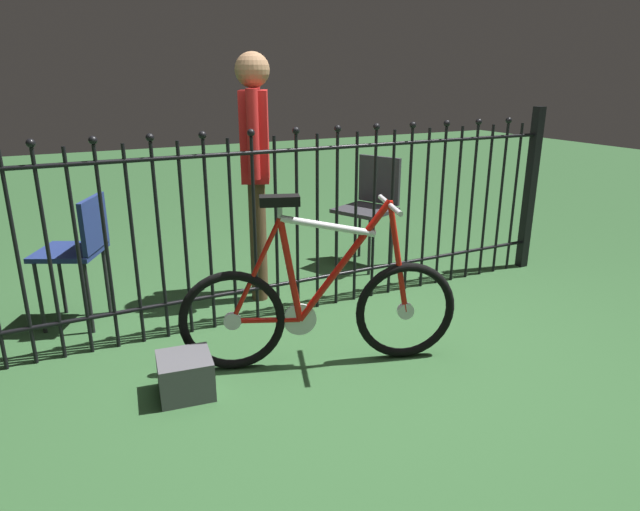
# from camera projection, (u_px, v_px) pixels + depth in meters

# --- Properties ---
(ground_plane) EXTENTS (20.00, 20.00, 0.00)m
(ground_plane) POSITION_uv_depth(u_px,v_px,m) (352.00, 356.00, 3.12)
(ground_plane) COLOR #2C522B
(iron_fence) EXTENTS (4.14, 0.07, 1.29)m
(iron_fence) POSITION_uv_depth(u_px,v_px,m) (292.00, 219.00, 3.51)
(iron_fence) COLOR black
(iron_fence) RESTS_ON ground
(bicycle) EXTENTS (1.44, 0.57, 0.94)m
(bicycle) POSITION_uv_depth(u_px,v_px,m) (320.00, 307.00, 2.95)
(bicycle) COLOR black
(bicycle) RESTS_ON ground
(chair_charcoal) EXTENTS (0.54, 0.54, 0.88)m
(chair_charcoal) POSITION_uv_depth(u_px,v_px,m) (371.00, 200.00, 4.51)
(chair_charcoal) COLOR black
(chair_charcoal) RESTS_ON ground
(chair_navy) EXTENTS (0.50, 0.50, 0.82)m
(chair_navy) POSITION_uv_depth(u_px,v_px,m) (79.00, 245.00, 3.39)
(chair_navy) COLOR black
(chair_navy) RESTS_ON ground
(person_visitor) EXTENTS (0.28, 0.44, 1.66)m
(person_visitor) POSITION_uv_depth(u_px,v_px,m) (255.00, 157.00, 3.69)
(person_visitor) COLOR #4C3823
(person_visitor) RESTS_ON ground
(display_crate) EXTENTS (0.29, 0.29, 0.20)m
(display_crate) POSITION_uv_depth(u_px,v_px,m) (185.00, 375.00, 2.73)
(display_crate) COLOR #4C4C51
(display_crate) RESTS_ON ground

